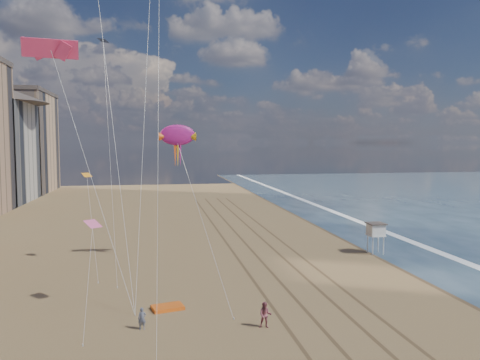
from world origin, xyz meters
The scene contains 9 objects.
wet_sand centered at (19.00, 40.00, 0.00)m, with size 260.00×260.00×0.00m, color #42301E.
foam centered at (23.20, 40.00, 0.00)m, with size 260.00×260.00×0.00m, color white.
tracks centered at (2.55, 30.00, 0.01)m, with size 7.68×120.00×0.01m.
lifeguard_stand centered at (15.39, 31.97, 2.83)m, with size 2.03×2.03×3.67m.
grounded_kite centered at (-9.48, 17.49, 0.14)m, with size 2.41×1.54×0.27m, color #E85B13.
show_kite centered at (-7.84, 32.71, 13.95)m, with size 4.14×9.68×22.79m.
kite_flyer_a centered at (-11.35, 13.68, 0.79)m, with size 0.57×0.38×1.57m, color #53586B.
kite_flyer_b centered at (-2.74, 12.42, 0.94)m, with size 0.91×0.71×1.88m, color #9A4E59.
small_kites centered at (-14.23, 24.47, 16.44)m, with size 9.47×19.17×18.22m.
Camera 1 is at (-10.30, -19.07, 13.15)m, focal length 35.00 mm.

